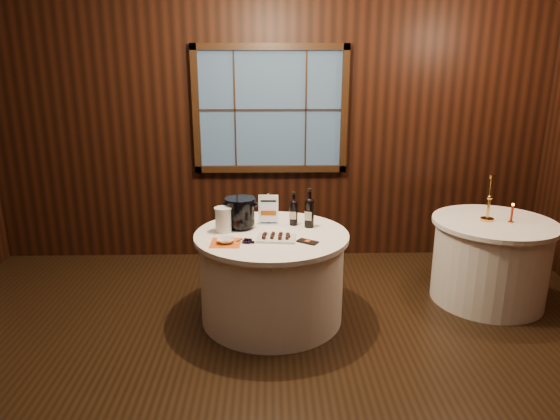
{
  "coord_description": "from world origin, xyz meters",
  "views": [
    {
      "loc": [
        -0.01,
        -2.9,
        2.12
      ],
      "look_at": [
        0.07,
        0.9,
        1.0
      ],
      "focal_mm": 32.0,
      "sensor_mm": 36.0,
      "label": 1
    }
  ],
  "objects_px": {
    "chocolate_plate": "(276,237)",
    "grape_bunch": "(248,240)",
    "chocolate_box": "(308,242)",
    "port_bottle_right": "(309,211)",
    "cracker_bowl": "(226,241)",
    "side_table": "(490,260)",
    "sign_stand": "(268,214)",
    "glass_pitcher": "(224,219)",
    "ice_bucket": "(240,212)",
    "port_bottle_left": "(294,211)",
    "main_table": "(272,276)",
    "brass_candlestick": "(489,204)",
    "red_candle": "(512,215)"
  },
  "relations": [
    {
      "from": "chocolate_plate",
      "to": "grape_bunch",
      "type": "bearing_deg",
      "value": -162.76
    },
    {
      "from": "chocolate_box",
      "to": "port_bottle_right",
      "type": "bearing_deg",
      "value": 118.51
    },
    {
      "from": "grape_bunch",
      "to": "cracker_bowl",
      "type": "height_order",
      "value": "cracker_bowl"
    },
    {
      "from": "side_table",
      "to": "cracker_bowl",
      "type": "relative_size",
      "value": 7.91
    },
    {
      "from": "sign_stand",
      "to": "port_bottle_right",
      "type": "bearing_deg",
      "value": -11.04
    },
    {
      "from": "sign_stand",
      "to": "chocolate_plate",
      "type": "relative_size",
      "value": 0.83
    },
    {
      "from": "chocolate_plate",
      "to": "glass_pitcher",
      "type": "xyz_separation_m",
      "value": [
        -0.43,
        0.2,
        0.09
      ]
    },
    {
      "from": "ice_bucket",
      "to": "port_bottle_left",
      "type": "bearing_deg",
      "value": 9.13
    },
    {
      "from": "sign_stand",
      "to": "glass_pitcher",
      "type": "bearing_deg",
      "value": -150.27
    },
    {
      "from": "glass_pitcher",
      "to": "sign_stand",
      "type": "bearing_deg",
      "value": 21.24
    },
    {
      "from": "port_bottle_right",
      "to": "chocolate_plate",
      "type": "bearing_deg",
      "value": -114.55
    },
    {
      "from": "main_table",
      "to": "grape_bunch",
      "type": "xyz_separation_m",
      "value": [
        -0.18,
        -0.22,
        0.4
      ]
    },
    {
      "from": "side_table",
      "to": "cracker_bowl",
      "type": "height_order",
      "value": "cracker_bowl"
    },
    {
      "from": "sign_stand",
      "to": "chocolate_box",
      "type": "xyz_separation_m",
      "value": [
        0.31,
        -0.47,
        -0.09
      ]
    },
    {
      "from": "sign_stand",
      "to": "grape_bunch",
      "type": "xyz_separation_m",
      "value": [
        -0.16,
        -0.46,
        -0.08
      ]
    },
    {
      "from": "glass_pitcher",
      "to": "brass_candlestick",
      "type": "bearing_deg",
      "value": 0.36
    },
    {
      "from": "brass_candlestick",
      "to": "sign_stand",
      "type": "bearing_deg",
      "value": -178.04
    },
    {
      "from": "glass_pitcher",
      "to": "cracker_bowl",
      "type": "distance_m",
      "value": 0.29
    },
    {
      "from": "grape_bunch",
      "to": "brass_candlestick",
      "type": "relative_size",
      "value": 0.38
    },
    {
      "from": "port_bottle_right",
      "to": "grape_bunch",
      "type": "distance_m",
      "value": 0.65
    },
    {
      "from": "side_table",
      "to": "cracker_bowl",
      "type": "bearing_deg",
      "value": -167.36
    },
    {
      "from": "sign_stand",
      "to": "port_bottle_right",
      "type": "relative_size",
      "value": 0.81
    },
    {
      "from": "main_table",
      "to": "brass_candlestick",
      "type": "relative_size",
      "value": 3.07
    },
    {
      "from": "port_bottle_left",
      "to": "cracker_bowl",
      "type": "xyz_separation_m",
      "value": [
        -0.55,
        -0.45,
        -0.11
      ]
    },
    {
      "from": "red_candle",
      "to": "ice_bucket",
      "type": "bearing_deg",
      "value": -177.77
    },
    {
      "from": "side_table",
      "to": "chocolate_box",
      "type": "height_order",
      "value": "chocolate_box"
    },
    {
      "from": "sign_stand",
      "to": "chocolate_plate",
      "type": "bearing_deg",
      "value": -78.66
    },
    {
      "from": "ice_bucket",
      "to": "cracker_bowl",
      "type": "relative_size",
      "value": 1.92
    },
    {
      "from": "chocolate_box",
      "to": "side_table",
      "type": "bearing_deg",
      "value": 51.79
    },
    {
      "from": "port_bottle_left",
      "to": "chocolate_box",
      "type": "xyz_separation_m",
      "value": [
        0.09,
        -0.45,
        -0.12
      ]
    },
    {
      "from": "sign_stand",
      "to": "chocolate_box",
      "type": "relative_size",
      "value": 1.7
    },
    {
      "from": "sign_stand",
      "to": "cracker_bowl",
      "type": "distance_m",
      "value": 0.58
    },
    {
      "from": "port_bottle_left",
      "to": "glass_pitcher",
      "type": "distance_m",
      "value": 0.61
    },
    {
      "from": "sign_stand",
      "to": "red_candle",
      "type": "height_order",
      "value": "sign_stand"
    },
    {
      "from": "chocolate_box",
      "to": "cracker_bowl",
      "type": "height_order",
      "value": "cracker_bowl"
    },
    {
      "from": "sign_stand",
      "to": "port_bottle_left",
      "type": "height_order",
      "value": "port_bottle_left"
    },
    {
      "from": "side_table",
      "to": "port_bottle_left",
      "type": "xyz_separation_m",
      "value": [
        -1.81,
        -0.08,
        0.51
      ]
    },
    {
      "from": "side_table",
      "to": "glass_pitcher",
      "type": "distance_m",
      "value": 2.46
    },
    {
      "from": "chocolate_plate",
      "to": "chocolate_box",
      "type": "xyz_separation_m",
      "value": [
        0.25,
        -0.08,
        -0.01
      ]
    },
    {
      "from": "sign_stand",
      "to": "chocolate_plate",
      "type": "distance_m",
      "value": 0.41
    },
    {
      "from": "chocolate_plate",
      "to": "glass_pitcher",
      "type": "height_order",
      "value": "glass_pitcher"
    },
    {
      "from": "main_table",
      "to": "red_candle",
      "type": "relative_size",
      "value": 7.19
    },
    {
      "from": "main_table",
      "to": "ice_bucket",
      "type": "relative_size",
      "value": 4.87
    },
    {
      "from": "main_table",
      "to": "brass_candlestick",
      "type": "height_order",
      "value": "brass_candlestick"
    },
    {
      "from": "cracker_bowl",
      "to": "glass_pitcher",
      "type": "bearing_deg",
      "value": 97.79
    },
    {
      "from": "side_table",
      "to": "chocolate_box",
      "type": "distance_m",
      "value": 1.84
    },
    {
      "from": "glass_pitcher",
      "to": "red_candle",
      "type": "relative_size",
      "value": 1.18
    },
    {
      "from": "ice_bucket",
      "to": "chocolate_plate",
      "type": "bearing_deg",
      "value": -44.94
    },
    {
      "from": "side_table",
      "to": "chocolate_box",
      "type": "relative_size",
      "value": 6.69
    },
    {
      "from": "port_bottle_left",
      "to": "chocolate_plate",
      "type": "xyz_separation_m",
      "value": [
        -0.16,
        -0.37,
        -0.11
      ]
    }
  ]
}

